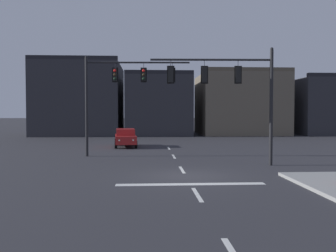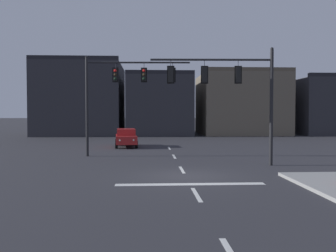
% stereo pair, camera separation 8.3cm
% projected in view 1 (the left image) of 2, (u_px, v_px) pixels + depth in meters
% --- Properties ---
extents(ground_plane, '(400.00, 400.00, 0.00)m').
position_uv_depth(ground_plane, '(186.00, 176.00, 17.73)').
color(ground_plane, '#2B2B30').
extents(stop_bar_paint, '(6.40, 0.50, 0.01)m').
position_uv_depth(stop_bar_paint, '(191.00, 184.00, 15.73)').
color(stop_bar_paint, silver).
rests_on(stop_bar_paint, ground).
extents(lane_centreline, '(0.16, 26.40, 0.01)m').
position_uv_depth(lane_centreline, '(182.00, 170.00, 19.73)').
color(lane_centreline, silver).
rests_on(lane_centreline, ground).
extents(signal_mast_near_side, '(7.07, 0.56, 6.82)m').
position_uv_depth(signal_mast_near_side, '(232.00, 85.00, 21.23)').
color(signal_mast_near_side, black).
rests_on(signal_mast_near_side, ground).
extents(signal_mast_far_side, '(7.29, 0.60, 7.00)m').
position_uv_depth(signal_mast_far_side, '(120.00, 86.00, 25.73)').
color(signal_mast_far_side, black).
rests_on(signal_mast_far_side, ground).
extents(car_lot_nearside, '(2.22, 4.57, 1.61)m').
position_uv_depth(car_lot_nearside, '(125.00, 137.00, 33.02)').
color(car_lot_nearside, '#A81E1E').
rests_on(car_lot_nearside, ground).
extents(building_row, '(45.31, 13.94, 10.19)m').
position_uv_depth(building_row, '(190.00, 104.00, 53.07)').
color(building_row, '#2D2D33').
rests_on(building_row, ground).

